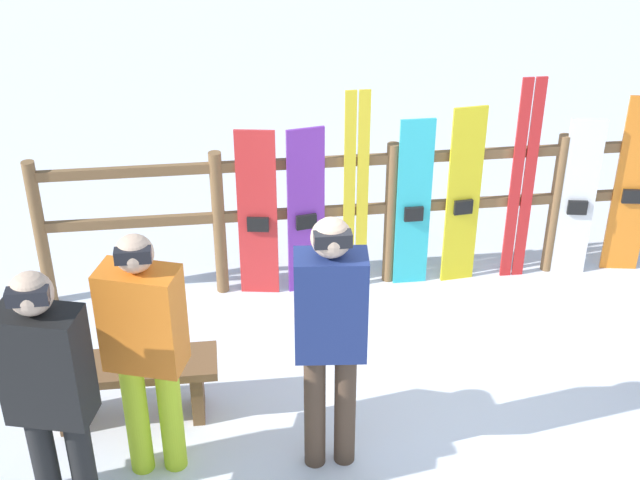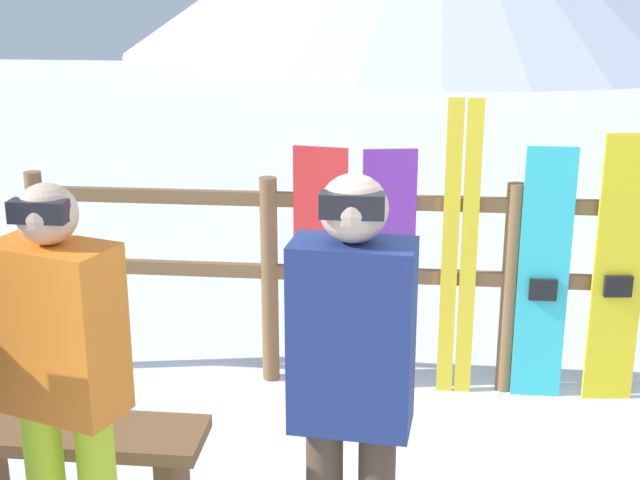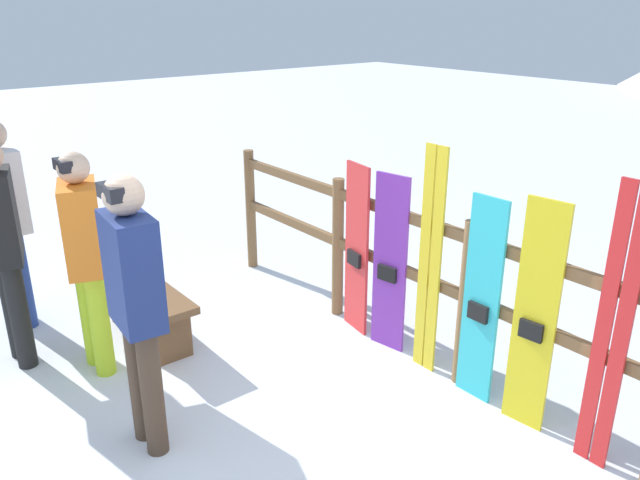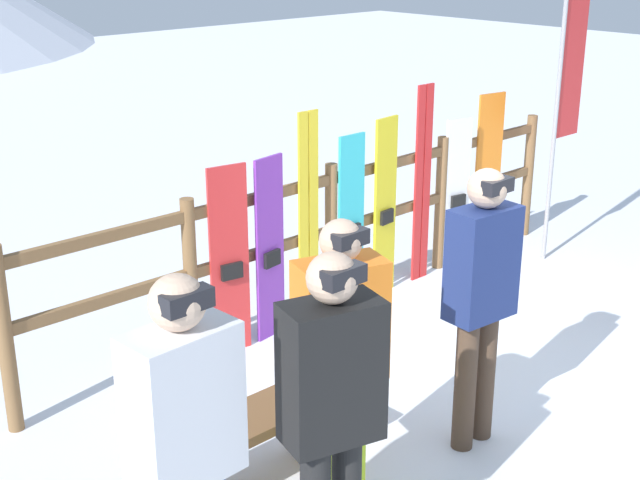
{
  "view_description": "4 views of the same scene",
  "coord_description": "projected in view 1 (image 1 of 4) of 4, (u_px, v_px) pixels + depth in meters",
  "views": [
    {
      "loc": [
        -1.32,
        -4.47,
        4.04
      ],
      "look_at": [
        -0.69,
        0.79,
        0.97
      ],
      "focal_mm": 50.0,
      "sensor_mm": 36.0,
      "label": 1
    },
    {
      "loc": [
        -0.58,
        -3.1,
        2.38
      ],
      "look_at": [
        -1.0,
        0.9,
        1.14
      ],
      "focal_mm": 50.0,
      "sensor_mm": 36.0,
      "label": 2
    },
    {
      "loc": [
        2.42,
        -1.52,
        2.59
      ],
      "look_at": [
        -0.57,
        0.88,
        1.14
      ],
      "focal_mm": 35.0,
      "sensor_mm": 36.0,
      "label": 3
    },
    {
      "loc": [
        -4.71,
        -3.18,
        3.02
      ],
      "look_at": [
        -0.77,
        1.04,
        0.97
      ],
      "focal_mm": 50.0,
      "sensor_mm": 36.0,
      "label": 4
    }
  ],
  "objects": [
    {
      "name": "ski_pair_red",
      "position": [
        522.0,
        182.0,
        7.11
      ],
      "size": [
        0.19,
        0.02,
        1.75
      ],
      "color": "red",
      "rests_on": "ground"
    },
    {
      "name": "person_navy",
      "position": [
        331.0,
        328.0,
        5.13
      ],
      "size": [
        0.43,
        0.26,
        1.74
      ],
      "color": "#4C3828",
      "rests_on": "ground"
    },
    {
      "name": "snowboard_purple",
      "position": [
        306.0,
        213.0,
        7.01
      ],
      "size": [
        0.3,
        0.09,
        1.43
      ],
      "color": "purple",
      "rests_on": "ground"
    },
    {
      "name": "ski_pair_yellow",
      "position": [
        356.0,
        193.0,
        6.98
      ],
      "size": [
        0.19,
        0.02,
        1.71
      ],
      "color": "yellow",
      "rests_on": "ground"
    },
    {
      "name": "person_black",
      "position": [
        50.0,
        390.0,
        4.68
      ],
      "size": [
        0.49,
        0.35,
        1.73
      ],
      "color": "black",
      "rests_on": "ground"
    },
    {
      "name": "person_orange",
      "position": [
        145.0,
        342.0,
        5.12
      ],
      "size": [
        0.51,
        0.38,
        1.67
      ],
      "color": "#B7D826",
      "rests_on": "ground"
    },
    {
      "name": "fence",
      "position": [
        391.0,
        202.0,
        7.12
      ],
      "size": [
        5.62,
        0.1,
        1.24
      ],
      "color": "brown",
      "rests_on": "ground"
    },
    {
      "name": "snowboard_yellow",
      "position": [
        463.0,
        198.0,
        7.12
      ],
      "size": [
        0.28,
        0.08,
        1.54
      ],
      "color": "yellow",
      "rests_on": "ground"
    },
    {
      "name": "snowboard_orange",
      "position": [
        633.0,
        187.0,
        7.26
      ],
      "size": [
        0.31,
        0.09,
        1.56
      ],
      "color": "orange",
      "rests_on": "ground"
    },
    {
      "name": "snowboard_white",
      "position": [
        577.0,
        199.0,
        7.25
      ],
      "size": [
        0.29,
        0.09,
        1.39
      ],
      "color": "white",
      "rests_on": "ground"
    },
    {
      "name": "snowboard_cyan",
      "position": [
        414.0,
        205.0,
        7.1
      ],
      "size": [
        0.28,
        0.06,
        1.46
      ],
      "color": "#2DBFCC",
      "rests_on": "ground"
    },
    {
      "name": "ground_plane",
      "position": [
        435.0,
        416.0,
        6.0
      ],
      "size": [
        40.0,
        40.0,
        0.0
      ],
      "primitive_type": "plane",
      "color": "white"
    },
    {
      "name": "snowboard_red",
      "position": [
        257.0,
        215.0,
        6.97
      ],
      "size": [
        0.31,
        0.09,
        1.43
      ],
      "color": "red",
      "rests_on": "ground"
    },
    {
      "name": "bench",
      "position": [
        130.0,
        378.0,
        5.84
      ],
      "size": [
        1.15,
        0.36,
        0.45
      ],
      "color": "brown",
      "rests_on": "ground"
    }
  ]
}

